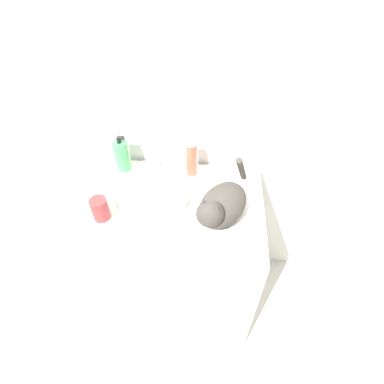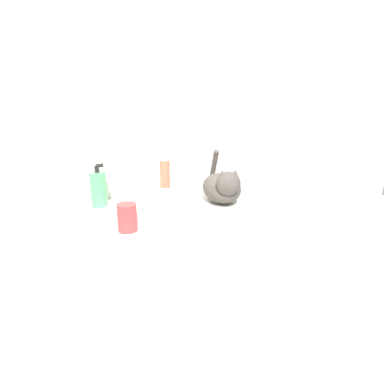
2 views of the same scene
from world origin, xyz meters
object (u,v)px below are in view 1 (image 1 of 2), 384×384
object	(u,v)px
spray_bottle	(191,157)
soap_bottle	(122,156)
cat	(221,205)
cup	(100,209)

from	to	relation	value
spray_bottle	soap_bottle	bearing A→B (deg)	178.70
cat	cup	bearing A→B (deg)	-58.20
cat	spray_bottle	world-z (taller)	cat
soap_bottle	cup	xyz separation A→B (m)	(-0.01, -0.33, -0.03)
cat	soap_bottle	size ratio (longest dim) A/B	1.91
cat	soap_bottle	distance (m)	0.58
spray_bottle	cup	xyz separation A→B (m)	(-0.36, -0.33, -0.05)
cat	cup	world-z (taller)	cat
soap_bottle	cup	bearing A→B (deg)	-91.70
soap_bottle	spray_bottle	xyz separation A→B (m)	(0.35, -0.01, 0.02)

